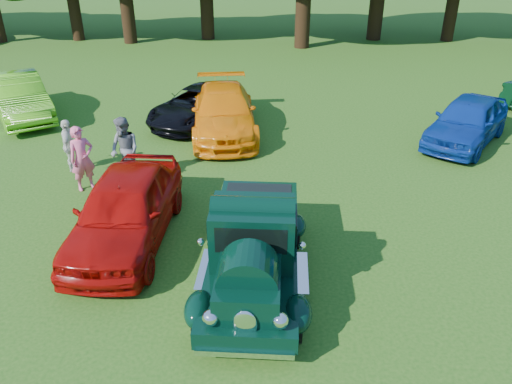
# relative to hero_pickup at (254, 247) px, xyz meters

# --- Properties ---
(ground) EXTENTS (120.00, 120.00, 0.00)m
(ground) POSITION_rel_hero_pickup_xyz_m (-1.16, 0.70, -0.85)
(ground) COLOR #1F4E12
(ground) RESTS_ON ground
(hero_pickup) EXTENTS (2.32, 4.99, 1.95)m
(hero_pickup) POSITION_rel_hero_pickup_xyz_m (0.00, 0.00, 0.00)
(hero_pickup) COLOR black
(hero_pickup) RESTS_ON ground
(red_convertible) EXTENTS (2.02, 4.96, 1.69)m
(red_convertible) POSITION_rel_hero_pickup_xyz_m (-3.12, 1.39, -0.00)
(red_convertible) COLOR #A00A06
(red_convertible) RESTS_ON ground
(back_car_lime) EXTENTS (4.35, 5.13, 1.66)m
(back_car_lime) POSITION_rel_hero_pickup_xyz_m (-9.83, 9.74, -0.01)
(back_car_lime) COLOR #50B017
(back_car_lime) RESTS_ON ground
(back_car_black) EXTENTS (3.79, 5.21, 1.32)m
(back_car_black) POSITION_rel_hero_pickup_xyz_m (-2.79, 9.66, -0.19)
(back_car_black) COLOR black
(back_car_black) RESTS_ON ground
(back_car_orange) EXTENTS (3.05, 5.79, 1.60)m
(back_car_orange) POSITION_rel_hero_pickup_xyz_m (-1.65, 8.57, -0.05)
(back_car_orange) COLOR orange
(back_car_orange) RESTS_ON ground
(back_car_blue) EXTENTS (4.18, 4.94, 1.60)m
(back_car_blue) POSITION_rel_hero_pickup_xyz_m (6.86, 8.15, -0.05)
(back_car_blue) COLOR navy
(back_car_blue) RESTS_ON ground
(spectator_pink) EXTENTS (0.82, 0.79, 1.89)m
(spectator_pink) POSITION_rel_hero_pickup_xyz_m (-5.10, 3.92, 0.10)
(spectator_pink) COLOR #E45E85
(spectator_pink) RESTS_ON ground
(spectator_grey) EXTENTS (1.20, 1.16, 1.95)m
(spectator_grey) POSITION_rel_hero_pickup_xyz_m (-4.05, 4.50, 0.13)
(spectator_grey) COLOR slate
(spectator_grey) RESTS_ON ground
(spectator_white) EXTENTS (0.62, 1.03, 1.65)m
(spectator_white) POSITION_rel_hero_pickup_xyz_m (-5.97, 5.09, -0.02)
(spectator_white) COLOR silver
(spectator_white) RESTS_ON ground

